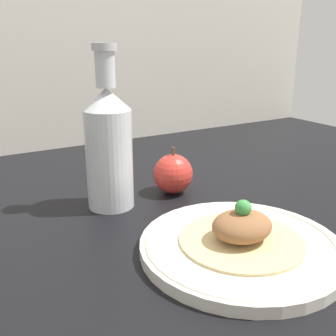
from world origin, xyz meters
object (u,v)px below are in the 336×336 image
Objects in this scene: plate at (241,246)px; plated_food at (242,230)px; cider_bottle at (109,145)px; apple at (173,174)px.

plated_food is at bearing -116.57° from plate.
apple is (12.61, -0.19, -7.31)cm from cider_bottle.
plated_food is 26.81cm from cider_bottle.
plate is at bearing -69.34° from cider_bottle.
plate is 24.27cm from apple.
cider_bottle reaches higher than plate.
cider_bottle reaches higher than apple.
apple is (3.54, 23.85, 0.35)cm from plated_food.
apple is (3.54, 23.85, 2.73)cm from plate.
apple is at bearing 81.55° from plated_food.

